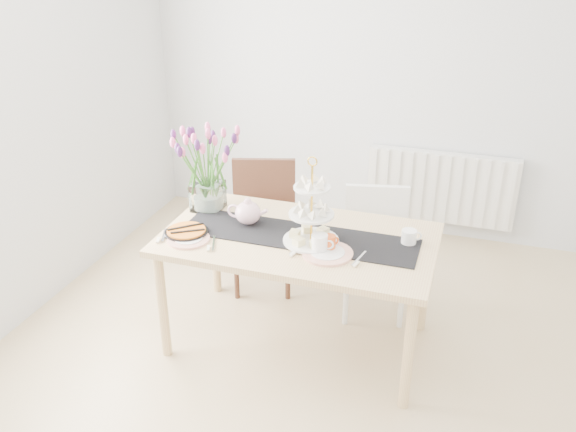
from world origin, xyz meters
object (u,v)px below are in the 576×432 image
(teapot, at_px, (248,213))
(plate_right, at_px, (327,253))
(mug_orange, at_px, (329,243))
(radiator, at_px, (441,187))
(mug_white, at_px, (319,244))
(mug_grey, at_px, (319,245))
(chair_brown, at_px, (264,215))
(tart_tin, at_px, (186,232))
(chair_white, at_px, (375,241))
(dining_table, at_px, (299,248))
(cake_stand, at_px, (311,222))
(cream_jug, at_px, (409,237))
(plate_left, at_px, (188,239))
(tulip_vase, at_px, (205,156))

(teapot, height_order, plate_right, teapot)
(mug_orange, bearing_deg, teapot, 110.83)
(radiator, height_order, mug_white, mug_white)
(mug_grey, relative_size, mug_white, 0.82)
(chair_brown, distance_m, mug_orange, 1.04)
(radiator, height_order, tart_tin, tart_tin)
(chair_white, bearing_deg, chair_brown, 161.98)
(chair_white, bearing_deg, tart_tin, -156.00)
(dining_table, xyz_separation_m, chair_white, (0.36, 0.56, -0.18))
(chair_white, distance_m, mug_grey, 0.80)
(chair_brown, xyz_separation_m, tart_tin, (-0.18, -0.82, 0.23))
(dining_table, relative_size, chair_white, 1.88)
(dining_table, relative_size, chair_brown, 1.76)
(chair_brown, relative_size, chair_white, 1.07)
(radiator, xyz_separation_m, mug_white, (-0.52, -1.89, 0.35))
(chair_white, distance_m, cake_stand, 0.78)
(dining_table, height_order, cream_jug, cream_jug)
(tart_tin, bearing_deg, chair_brown, 77.76)
(dining_table, xyz_separation_m, cream_jug, (0.63, 0.11, 0.12))
(plate_left, bearing_deg, tart_tin, 125.24)
(tulip_vase, xyz_separation_m, plate_left, (0.07, -0.43, -0.36))
(radiator, distance_m, chair_brown, 1.59)
(dining_table, relative_size, plate_left, 6.43)
(tart_tin, height_order, plate_right, tart_tin)
(radiator, bearing_deg, cream_jug, -92.08)
(teapot, height_order, plate_left, teapot)
(dining_table, xyz_separation_m, tart_tin, (-0.64, -0.18, 0.09))
(cake_stand, bearing_deg, chair_brown, 128.45)
(plate_left, bearing_deg, chair_brown, 81.31)
(chair_white, relative_size, mug_white, 7.77)
(mug_grey, bearing_deg, tulip_vase, 128.62)
(chair_white, xyz_separation_m, teapot, (-0.70, -0.51, 0.34))
(cream_jug, bearing_deg, teapot, 160.51)
(mug_orange, bearing_deg, mug_grey, 168.57)
(dining_table, bearing_deg, plate_right, -35.45)
(cake_stand, distance_m, plate_right, 0.21)
(cake_stand, height_order, mug_grey, cake_stand)
(tart_tin, height_order, mug_grey, mug_grey)
(radiator, relative_size, plate_left, 4.82)
(dining_table, xyz_separation_m, chair_brown, (-0.46, 0.64, -0.14))
(teapot, height_order, mug_grey, teapot)
(cream_jug, xyz_separation_m, tart_tin, (-1.27, -0.29, -0.03))
(dining_table, distance_m, mug_white, 0.26)
(dining_table, relative_size, tulip_vase, 2.42)
(teapot, bearing_deg, plate_left, -131.47)
(chair_white, distance_m, mug_white, 0.80)
(dining_table, bearing_deg, chair_brown, 125.63)
(dining_table, xyz_separation_m, plate_left, (-0.60, -0.24, 0.08))
(mug_grey, bearing_deg, mug_orange, 11.90)
(dining_table, height_order, tulip_vase, tulip_vase)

